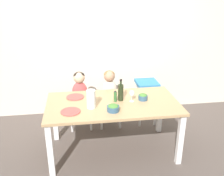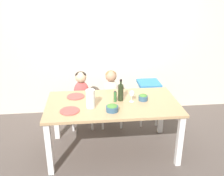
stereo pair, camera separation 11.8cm
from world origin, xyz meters
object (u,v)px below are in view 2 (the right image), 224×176
at_px(wine_glass_near, 132,94).
at_px(chair_far_left, 82,105).
at_px(chair_far_center, 111,104).
at_px(person_child_center, 111,84).
at_px(salad_bowl_large, 112,108).
at_px(salad_bowl_small, 143,97).
at_px(chair_right_highchair, 148,91).
at_px(person_child_left, 81,85).
at_px(paper_towel_roll, 90,99).
at_px(wine_bottle, 121,92).
at_px(dinner_plate_back_left, 76,96).
at_px(dinner_plate_front_left, 70,111).

bearing_deg(wine_glass_near, chair_far_left, 132.76).
xyz_separation_m(chair_far_left, chair_far_center, (0.48, 0.00, 0.00)).
distance_m(person_child_center, salad_bowl_large, 0.99).
bearing_deg(salad_bowl_small, chair_right_highchair, 69.93).
bearing_deg(person_child_center, person_child_left, 180.00).
bearing_deg(paper_towel_roll, person_child_left, 98.74).
height_order(chair_far_left, salad_bowl_small, salad_bowl_small).
distance_m(chair_right_highchair, salad_bowl_small, 0.78).
bearing_deg(paper_towel_roll, chair_far_center, 67.78).
relative_size(person_child_left, salad_bowl_large, 3.25).
relative_size(chair_far_center, person_child_center, 0.91).
height_order(chair_right_highchair, salad_bowl_small, salad_bowl_small).
xyz_separation_m(wine_bottle, wine_glass_near, (0.14, -0.06, -0.01)).
xyz_separation_m(paper_towel_roll, dinner_plate_back_left, (-0.20, 0.35, -0.11)).
xyz_separation_m(chair_right_highchair, wine_bottle, (-0.56, -0.68, 0.29)).
height_order(chair_far_left, paper_towel_roll, paper_towel_roll).
xyz_separation_m(wine_glass_near, salad_bowl_large, (-0.29, -0.25, -0.07)).
xyz_separation_m(chair_far_center, dinner_plate_front_left, (-0.61, -0.94, 0.37)).
xyz_separation_m(wine_bottle, dinner_plate_back_left, (-0.61, 0.18, -0.11)).
height_order(chair_far_left, person_child_left, person_child_left).
bearing_deg(salad_bowl_small, dinner_plate_back_left, 167.05).
distance_m(wine_bottle, dinner_plate_back_left, 0.65).
bearing_deg(salad_bowl_large, wine_glass_near, 40.63).
height_order(person_child_left, wine_glass_near, person_child_left).
bearing_deg(salad_bowl_small, dinner_plate_front_left, -166.79).
relative_size(chair_right_highchair, paper_towel_roll, 3.12).
bearing_deg(chair_right_highchair, chair_far_center, 180.00).
height_order(person_child_center, paper_towel_roll, paper_towel_roll).
relative_size(person_child_left, person_child_center, 1.00).
xyz_separation_m(wine_bottle, salad_bowl_small, (0.30, -0.03, -0.08)).
bearing_deg(wine_glass_near, chair_far_center, 105.42).
height_order(chair_far_center, wine_bottle, wine_bottle).
bearing_deg(dinner_plate_back_left, dinner_plate_front_left, -97.72).
distance_m(wine_bottle, wine_glass_near, 0.15).
height_order(salad_bowl_large, dinner_plate_front_left, salad_bowl_large).
bearing_deg(salad_bowl_small, salad_bowl_large, -148.56).
distance_m(chair_far_center, dinner_plate_back_left, 0.83).
height_order(person_child_center, dinner_plate_front_left, person_child_center).
distance_m(wine_glass_near, salad_bowl_small, 0.18).
bearing_deg(person_child_left, person_child_center, 0.00).
bearing_deg(salad_bowl_small, chair_far_center, 117.23).
bearing_deg(chair_far_left, dinner_plate_back_left, -98.09).
xyz_separation_m(paper_towel_roll, dinner_plate_front_left, (-0.26, -0.09, -0.11)).
bearing_deg(chair_right_highchair, dinner_plate_front_left, -142.73).
xyz_separation_m(person_child_left, wine_glass_near, (0.68, -0.74, 0.13)).
relative_size(salad_bowl_small, dinner_plate_front_left, 0.52).
relative_size(person_child_left, dinner_plate_back_left, 2.06).
bearing_deg(wine_glass_near, person_child_center, 105.38).
height_order(chair_far_center, salad_bowl_large, salad_bowl_large).
height_order(chair_far_left, dinner_plate_front_left, dinner_plate_front_left).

